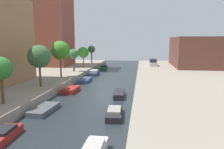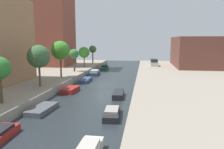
{
  "view_description": "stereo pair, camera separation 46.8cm",
  "coord_description": "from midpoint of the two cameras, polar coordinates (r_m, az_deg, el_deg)",
  "views": [
    {
      "loc": [
        5.78,
        -33.87,
        6.92
      ],
      "look_at": [
        0.94,
        2.21,
        1.3
      ],
      "focal_mm": 35.66,
      "sensor_mm": 36.0,
      "label": 1
    },
    {
      "loc": [
        6.24,
        -33.81,
        6.92
      ],
      "look_at": [
        0.94,
        2.21,
        1.3
      ],
      "focal_mm": 35.66,
      "sensor_mm": 36.0,
      "label": 2
    }
  ],
  "objects": [
    {
      "name": "parked_car",
      "position": [
        53.07,
        10.91,
        2.95
      ],
      "size": [
        1.96,
        4.59,
        1.64
      ],
      "color": "#B7B7BC",
      "rests_on": "quay_right"
    },
    {
      "name": "moored_boat_left_3",
      "position": [
        37.75,
        -6.34,
        -1.42
      ],
      "size": [
        1.37,
        4.14,
        0.56
      ],
      "color": "#33476B",
      "rests_on": "ground_plane"
    },
    {
      "name": "street_tree_4",
      "position": [
        49.94,
        -6.92,
        5.64
      ],
      "size": [
        2.42,
        2.42,
        4.47
      ],
      "color": "brown",
      "rests_on": "quay_left"
    },
    {
      "name": "street_tree_5",
      "position": [
        58.04,
        -4.74,
        6.4
      ],
      "size": [
        1.9,
        1.9,
        4.58
      ],
      "color": "brown",
      "rests_on": "quay_left"
    },
    {
      "name": "quay_right",
      "position": [
        35.6,
        22.87,
        -2.32
      ],
      "size": [
        20.0,
        64.0,
        1.0
      ],
      "primitive_type": "cube",
      "color": "gray",
      "rests_on": "ground_plane"
    },
    {
      "name": "moored_boat_left_1",
      "position": [
        22.96,
        -16.88,
        -8.5
      ],
      "size": [
        1.9,
        4.03,
        0.5
      ],
      "color": "#4C5156",
      "rests_on": "ground_plane"
    },
    {
      "name": "moored_boat_left_4",
      "position": [
        44.79,
        -4.2,
        0.41
      ],
      "size": [
        1.77,
        3.97,
        1.02
      ],
      "color": "#33476B",
      "rests_on": "ground_plane"
    },
    {
      "name": "quay_left",
      "position": [
        40.35,
        -23.15,
        -1.1
      ],
      "size": [
        20.0,
        64.0,
        1.0
      ],
      "primitive_type": "cube",
      "color": "gray",
      "rests_on": "ground_plane"
    },
    {
      "name": "street_tree_3",
      "position": [
        43.16,
        -9.39,
        5.11
      ],
      "size": [
        1.85,
        1.85,
        4.27
      ],
      "color": "brown",
      "rests_on": "quay_left"
    },
    {
      "name": "apartment_tower_far",
      "position": [
        55.15,
        -15.68,
        14.04
      ],
      "size": [
        10.0,
        8.87,
        22.58
      ],
      "primitive_type": "cube",
      "color": "brown",
      "rests_on": "quay_left"
    },
    {
      "name": "ground_plane",
      "position": [
        35.06,
        -1.67,
        -2.62
      ],
      "size": [
        84.0,
        84.0,
        0.0
      ],
      "primitive_type": "plane",
      "color": "#232B30"
    },
    {
      "name": "moored_boat_left_5",
      "position": [
        52.98,
        -1.68,
        1.72
      ],
      "size": [
        1.57,
        3.31,
        0.99
      ],
      "color": "#195638",
      "rests_on": "ground_plane"
    },
    {
      "name": "moored_boat_left_2",
      "position": [
        30.52,
        -10.16,
        -3.88
      ],
      "size": [
        1.77,
        3.28,
        0.62
      ],
      "color": "maroon",
      "rests_on": "ground_plane"
    },
    {
      "name": "street_tree_2",
      "position": [
        36.57,
        -12.75,
        6.03
      ],
      "size": [
        3.0,
        3.0,
        5.83
      ],
      "color": "brown",
      "rests_on": "quay_left"
    },
    {
      "name": "moored_boat_right_2",
      "position": [
        27.49,
        2.13,
        -5.1
      ],
      "size": [
        1.36,
        3.79,
        0.67
      ],
      "color": "#232328",
      "rests_on": "ground_plane"
    },
    {
      "name": "low_block_right",
      "position": [
        54.62,
        21.14,
        5.48
      ],
      "size": [
        10.0,
        15.88,
        6.68
      ],
      "primitive_type": "cube",
      "color": "brown",
      "rests_on": "quay_right"
    },
    {
      "name": "moored_boat_right_1",
      "position": [
        20.56,
        0.66,
        -9.86
      ],
      "size": [
        1.6,
        3.87,
        0.82
      ],
      "color": "#232328",
      "rests_on": "ground_plane"
    },
    {
      "name": "street_tree_1",
      "position": [
        29.79,
        -17.85,
        4.4
      ],
      "size": [
        2.92,
        2.92,
        5.34
      ],
      "color": "brown",
      "rests_on": "quay_left"
    }
  ]
}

